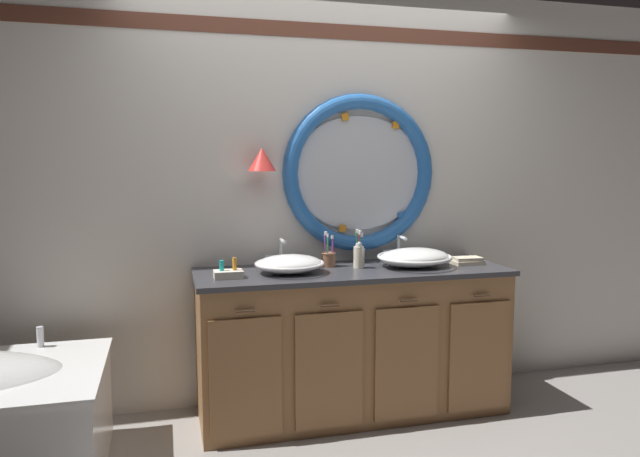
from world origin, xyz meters
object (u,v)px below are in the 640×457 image
at_px(folded_hand_towel, 467,261).
at_px(sink_basin_left, 290,264).
at_px(soap_dispenser, 359,257).
at_px(toothbrush_holder_right, 359,254).
at_px(toothbrush_holder_left, 328,258).
at_px(toiletry_basket, 228,273).
at_px(sink_basin_right, 415,257).

bearing_deg(folded_hand_towel, sink_basin_left, 179.94).
distance_m(soap_dispenser, folded_hand_towel, 0.70).
bearing_deg(toothbrush_holder_right, soap_dispenser, -109.82).
bearing_deg(folded_hand_towel, toothbrush_holder_left, 170.26).
distance_m(folded_hand_towel, toiletry_basket, 1.49).
bearing_deg(toiletry_basket, toothbrush_holder_right, 17.84).
bearing_deg(toothbrush_holder_left, soap_dispenser, -30.96).
height_order(sink_basin_left, toiletry_basket, toiletry_basket).
bearing_deg(folded_hand_towel, sink_basin_right, 179.82).
relative_size(toothbrush_holder_left, toiletry_basket, 1.36).
bearing_deg(sink_basin_right, folded_hand_towel, -0.18).
distance_m(soap_dispenser, toiletry_basket, 0.80).
height_order(toothbrush_holder_left, toothbrush_holder_right, same).
distance_m(toothbrush_holder_right, soap_dispenser, 0.18).
bearing_deg(sink_basin_right, soap_dispenser, 171.76).
xyz_separation_m(sink_basin_right, toothbrush_holder_left, (-0.50, 0.15, -0.01)).
relative_size(sink_basin_right, soap_dispenser, 2.84).
xyz_separation_m(folded_hand_towel, toiletry_basket, (-1.49, -0.05, 0.00)).
xyz_separation_m(sink_basin_left, toothbrush_holder_left, (0.27, 0.15, -0.00)).
xyz_separation_m(toothbrush_holder_right, soap_dispenser, (-0.06, -0.17, 0.01)).
bearing_deg(toiletry_basket, soap_dispenser, 7.41).
distance_m(sink_basin_left, toiletry_basket, 0.36).
bearing_deg(toothbrush_holder_left, sink_basin_left, -151.74).
relative_size(sink_basin_left, folded_hand_towel, 2.17).
relative_size(sink_basin_left, toothbrush_holder_right, 1.87).
bearing_deg(toothbrush_holder_left, toothbrush_holder_right, 18.42).
bearing_deg(sink_basin_left, sink_basin_right, 0.00).
bearing_deg(folded_hand_towel, toiletry_basket, -177.99).
relative_size(toothbrush_holder_left, folded_hand_towel, 1.15).
bearing_deg(sink_basin_right, toothbrush_holder_left, 163.77).
relative_size(toothbrush_holder_left, toothbrush_holder_right, 1.00).
xyz_separation_m(toothbrush_holder_left, toiletry_basket, (-0.63, -0.20, -0.03)).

